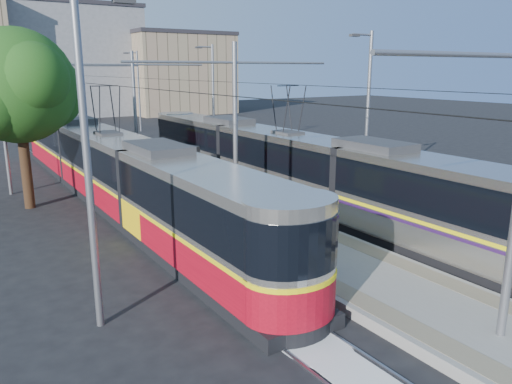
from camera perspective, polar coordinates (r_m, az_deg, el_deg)
ground at (r=15.49m, az=13.19°, el=-10.31°), size 160.00×160.00×0.00m
platform at (r=29.25m, az=-11.29°, el=1.58°), size 4.00×50.00×0.30m
tactile_strip_left at (r=28.74m, az=-13.99°, el=1.53°), size 0.70×50.00×0.01m
tactile_strip_right at (r=29.77m, az=-8.72°, el=2.21°), size 0.70×50.00×0.01m
rails at (r=29.28m, az=-11.28°, el=1.32°), size 8.71×70.00×0.03m
track_arrow at (r=11.37m, az=11.19°, el=-19.75°), size 1.20×5.00×0.01m
tram_left at (r=24.63m, az=-16.29°, el=2.69°), size 2.43×30.45×5.50m
tram_right at (r=23.94m, az=3.56°, el=3.29°), size 2.43×27.82×5.50m
catenary at (r=26.03m, az=-9.39°, el=9.90°), size 9.20×70.00×7.00m
street_lamps at (r=32.44m, az=-14.30°, el=9.81°), size 15.18×38.22×8.00m
shelter at (r=25.70m, az=-7.55°, el=2.97°), size 0.84×1.10×2.17m
tree at (r=24.87m, az=-24.97°, el=10.76°), size 5.54×5.12×8.05m
building_centre at (r=75.47m, az=-20.89°, el=13.84°), size 18.36×14.28×14.64m
building_right at (r=74.17m, az=-8.86°, el=13.28°), size 14.28×10.20×11.30m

